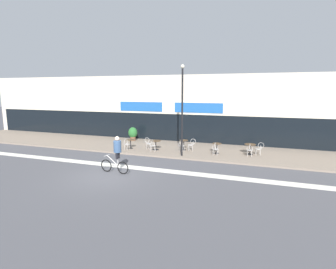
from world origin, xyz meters
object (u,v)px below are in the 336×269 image
(cafe_chair_3_near, at_px, (215,148))
(cyclist_0, at_px, (116,153))
(bistro_table_0, at_px, (130,142))
(cafe_chair_4_near, at_px, (250,149))
(bistro_table_1, at_px, (156,143))
(bistro_table_4, at_px, (250,147))
(bistro_table_3, at_px, (217,146))
(cafe_chair_2_near, at_px, (181,145))
(cafe_chair_0_near, at_px, (127,143))
(lamp_post, at_px, (182,105))
(cafe_chair_4_side, at_px, (259,148))
(cafe_chair_2_side, at_px, (192,144))
(bistro_table_2, at_px, (184,143))
(cafe_chair_1_near, at_px, (153,145))
(planter_pot, at_px, (133,133))
(cafe_chair_1_side, at_px, (148,143))

(cafe_chair_3_near, bearing_deg, cyclist_0, 145.17)
(bistro_table_0, distance_m, cyclist_0, 5.80)
(cafe_chair_4_near, xyz_separation_m, cyclist_0, (-6.91, -5.87, 0.55))
(bistro_table_1, bearing_deg, cyclist_0, -90.89)
(bistro_table_4, xyz_separation_m, cafe_chair_3_near, (-2.26, -1.11, -0.02))
(bistro_table_3, bearing_deg, cafe_chair_2_near, -172.20)
(bistro_table_3, xyz_separation_m, cafe_chair_3_near, (-0.01, -0.63, -0.01))
(cafe_chair_0_near, xyz_separation_m, lamp_post, (4.41, -0.24, 2.98))
(cafe_chair_4_side, xyz_separation_m, lamp_post, (-5.08, -1.92, 2.98))
(cafe_chair_2_side, bearing_deg, cafe_chair_0_near, 13.47)
(bistro_table_2, height_order, cafe_chair_4_side, cafe_chair_4_side)
(cafe_chair_2_side, distance_m, lamp_post, 3.45)
(bistro_table_0, bearing_deg, cafe_chair_1_near, -11.21)
(planter_pot, xyz_separation_m, lamp_post, (5.70, -3.87, 2.85))
(bistro_table_0, distance_m, cafe_chair_2_near, 4.06)
(bistro_table_0, distance_m, cafe_chair_4_near, 8.86)
(lamp_post, bearing_deg, cafe_chair_4_side, 20.74)
(cafe_chair_1_side, distance_m, cafe_chair_4_near, 7.45)
(bistro_table_2, xyz_separation_m, bistro_table_4, (4.80, 0.20, -0.01))
(cafe_chair_4_side, bearing_deg, cyclist_0, 36.16)
(bistro_table_2, height_order, cafe_chair_0_near, cafe_chair_0_near)
(cafe_chair_2_near, bearing_deg, cafe_chair_1_near, 111.58)
(lamp_post, bearing_deg, bistro_table_3, 33.19)
(bistro_table_2, height_order, cafe_chair_1_near, cafe_chair_1_near)
(bistro_table_0, distance_m, lamp_post, 5.39)
(bistro_table_2, xyz_separation_m, cafe_chair_4_near, (4.79, -0.42, -0.02))
(cyclist_0, bearing_deg, cafe_chair_2_side, -109.26)
(cafe_chair_1_near, relative_size, cyclist_0, 0.43)
(bistro_table_1, distance_m, cafe_chair_0_near, 2.20)
(cafe_chair_4_near, height_order, cyclist_0, cyclist_0)
(bistro_table_0, xyz_separation_m, cafe_chair_3_near, (6.59, -0.05, 0.02))
(cafe_chair_4_side, bearing_deg, bistro_table_1, 1.81)
(lamp_post, xyz_separation_m, cyclist_0, (-2.46, -4.58, -2.43))
(bistro_table_0, xyz_separation_m, cafe_chair_4_side, (9.48, 1.06, 0.02))
(bistro_table_1, distance_m, cafe_chair_2_side, 2.73)
(cafe_chair_1_near, distance_m, lamp_post, 3.83)
(bistro_table_1, xyz_separation_m, bistro_table_2, (2.03, 0.63, 0.02))
(cafe_chair_4_near, bearing_deg, planter_pot, 76.87)
(bistro_table_0, height_order, planter_pot, planter_pot)
(cafe_chair_3_near, bearing_deg, cafe_chair_2_near, 89.72)
(cafe_chair_0_near, xyz_separation_m, cafe_chair_4_near, (8.86, 1.06, 0.00))
(cafe_chair_3_near, bearing_deg, bistro_table_4, -58.01)
(lamp_post, bearing_deg, cafe_chair_2_side, 80.75)
(bistro_table_4, bearing_deg, cafe_chair_4_near, -90.13)
(lamp_post, bearing_deg, bistro_table_2, 101.42)
(cafe_chair_1_near, relative_size, cafe_chair_4_side, 1.00)
(cyclist_0, bearing_deg, cafe_chair_3_near, -126.52)
(bistro_table_3, relative_size, cafe_chair_0_near, 0.82)
(bistro_table_2, xyz_separation_m, planter_pot, (-5.36, 2.15, 0.11))
(bistro_table_2, height_order, bistro_table_4, bistro_table_2)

